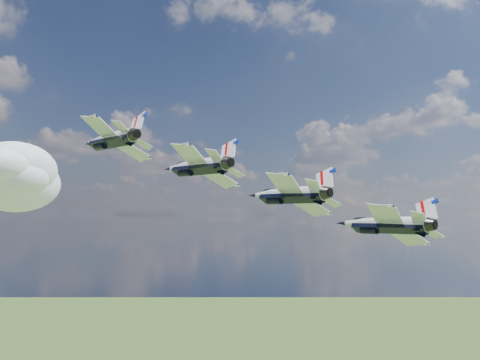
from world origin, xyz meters
TOP-DOWN VIEW (x-y plane):
  - cloud_far at (33.72, 190.62)m, footprint 58.85×46.24m
  - jet_0 at (-0.24, -2.00)m, footprint 11.94×15.39m
  - jet_1 at (8.17, -10.35)m, footprint 11.94×15.39m
  - jet_2 at (16.57, -18.71)m, footprint 11.94×15.39m
  - jet_3 at (24.97, -27.07)m, footprint 11.94×15.39m

SIDE VIEW (x-z plane):
  - jet_3 at x=24.97m, z-range 149.50..158.13m
  - jet_2 at x=16.57m, z-range 153.24..161.87m
  - jet_1 at x=8.17m, z-range 156.99..165.62m
  - jet_0 at x=-0.24m, z-range 160.73..169.37m
  - cloud_far at x=33.72m, z-range 163.08..186.20m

